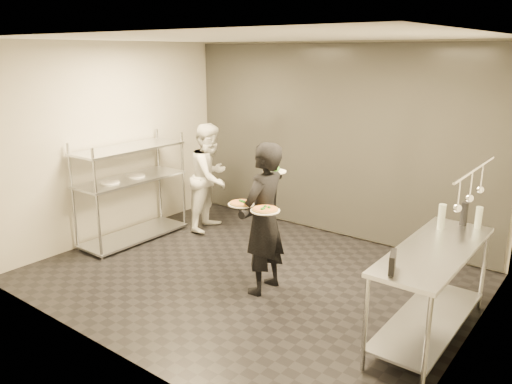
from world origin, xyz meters
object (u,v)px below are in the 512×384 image
Objects in this scene: pass_rack at (131,188)px; pizza_plate_near at (241,203)px; pos_monitor at (392,262)px; salad_plate at (275,170)px; bottle_dark at (464,214)px; chef at (210,177)px; pizza_plate_far at (265,210)px; waiter at (264,219)px; prep_counter at (432,277)px; bottle_clear at (479,217)px; bottle_green at (442,217)px.

pass_rack is 2.40m from pizza_plate_near.
pass_rack is at bearing 152.37° from pos_monitor.
pass_rack is at bearing -177.17° from salad_plate.
bottle_dark is (0.14, 1.52, 0.04)m from pos_monitor.
chef reaches higher than pizza_plate_far.
pos_monitor is 0.92× the size of bottle_dark.
chef is 6.69× the size of bottle_dark.
bottle_dark is at bearing 115.36° from waiter.
pass_rack is at bearing 170.76° from pizza_plate_near.
chef reaches higher than prep_counter.
bottle_clear is (2.15, 1.18, -0.04)m from pizza_plate_near.
pizza_plate_near is 1.28× the size of pos_monitor.
waiter reaches higher than prep_counter.
pizza_plate_far is 1.40× the size of pos_monitor.
pos_monitor is (1.86, -0.34, -0.07)m from pizza_plate_near.
salad_plate is 1.10× the size of bottle_dark.
waiter is at bearing -3.77° from pass_rack.
chef is at bearing 59.68° from pass_rack.
pizza_plate_near is at bearing -151.11° from bottle_clear.
pizza_plate_far is (2.65, -0.36, 0.28)m from pass_rack.
chef reaches higher than bottle_dark.
prep_counter is 8.01× the size of pos_monitor.
pass_rack is at bearing 172.36° from pizza_plate_far.
salad_plate is (-0.06, 0.28, 0.50)m from waiter.
prep_counter is 5.71× the size of pizza_plate_far.
prep_counter is 0.90m from bottle_dark.
bottle_green is at bearing 72.40° from pos_monitor.
salad_plate is at bearing 114.76° from pizza_plate_far.
bottle_clear is (1.84, 1.16, -0.02)m from pizza_plate_far.
pizza_plate_near is 1.09× the size of bottle_green.
waiter is at bearing -174.83° from prep_counter.
prep_counter is at bearing -118.49° from chef.
salad_plate is at bearing -170.18° from waiter.
pass_rack is 2.50m from waiter.
pizza_plate_near reaches higher than pos_monitor.
bottle_green is at bearing -110.85° from chef.
chef is 5.18× the size of pizza_plate_far.
pizza_plate_near is (-1.98, -0.38, 0.45)m from prep_counter.
pass_rack is at bearing 136.54° from chef.
pizza_plate_far is at bearing 4.95° from pizza_plate_near.
pos_monitor is at bearing -100.50° from bottle_clear.
waiter is at bearing 56.34° from pizza_plate_near.
pos_monitor is (1.78, -0.84, -0.36)m from salad_plate.
waiter is 1.86m from bottle_green.
waiter is 2.10m from bottle_dark.
bottle_dark is at bearing -106.56° from chef.
pos_monitor is 0.85× the size of bottle_green.
chef reaches higher than pizza_plate_near.
bottle_dark is at bearing 34.28° from pizza_plate_far.
bottle_green is at bearing -137.67° from bottle_clear.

